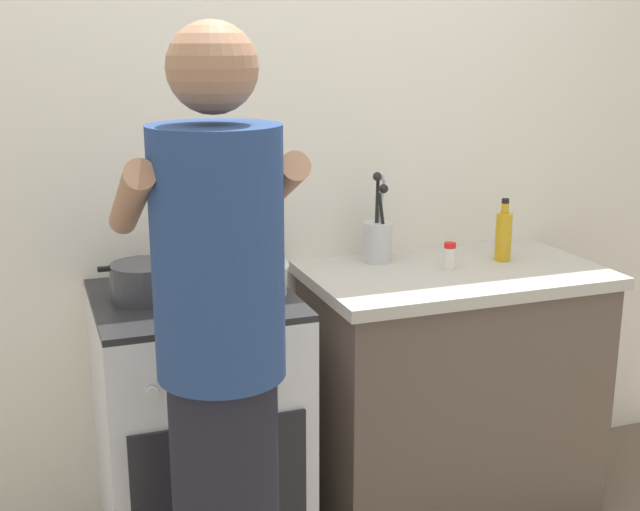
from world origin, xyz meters
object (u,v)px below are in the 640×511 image
utensil_crock (378,237)px  person (222,389)px  pot (145,281)px  mixing_bowl (239,277)px  stove_range (199,431)px  oil_bottle (503,235)px  spice_bottle (450,256)px

utensil_crock → person: (-0.75, -0.80, -0.13)m
pot → mixing_bowl: size_ratio=0.87×
stove_range → oil_bottle: bearing=2.5°
stove_range → pot: (-0.14, 0.02, 0.51)m
mixing_bowl → person: size_ratio=0.18×
utensil_crock → stove_range: bearing=-165.1°
stove_range → pot: bearing=171.7°
spice_bottle → utensil_crock: bearing=137.7°
spice_bottle → oil_bottle: 0.24m
pot → utensil_crock: bearing=11.1°
pot → utensil_crock: 0.85m
pot → mixing_bowl: bearing=-7.0°
pot → mixing_bowl: 0.28m
person → stove_range: bearing=84.7°
pot → oil_bottle: 1.25m
mixing_bowl → person: person is taller
mixing_bowl → stove_range: bearing=174.3°
stove_range → utensil_crock: utensil_crock is taller
mixing_bowl → utensil_crock: (0.55, 0.20, 0.04)m
stove_range → spice_bottle: size_ratio=9.76×
mixing_bowl → person: bearing=-108.2°
oil_bottle → person: 1.35m
oil_bottle → person: (-1.17, -0.66, -0.13)m
utensil_crock → person: person is taller
stove_range → person: 0.74m
spice_bottle → oil_bottle: oil_bottle is taller
stove_range → mixing_bowl: bearing=-5.7°
stove_range → oil_bottle: (1.11, 0.05, 0.54)m
mixing_bowl → utensil_crock: bearing=19.8°
spice_bottle → mixing_bowl: bearing=-178.1°
stove_range → mixing_bowl: 0.52m
mixing_bowl → utensil_crock: size_ratio=0.98×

